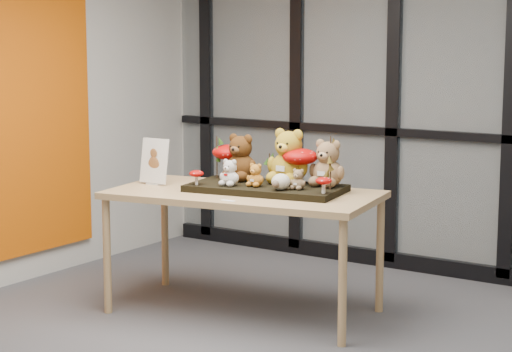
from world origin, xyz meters
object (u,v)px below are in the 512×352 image
Objects in this scene: diorama_tray at (266,188)px; mushroom_back_right at (300,165)px; plush_cream_hedgehog at (281,181)px; bear_brown_medium at (241,155)px; bear_small_yellow at (256,174)px; mushroom_front_right at (324,184)px; display_table at (244,202)px; mushroom_front_left at (197,177)px; bear_white_bow at (230,171)px; bear_pooh_yellow at (289,153)px; bear_tan_back at (328,161)px; mushroom_back_left at (229,160)px; sign_holder at (154,163)px; bear_beige_small at (298,178)px.

mushroom_back_right is (0.17, 0.14, 0.15)m from diorama_tray.
diorama_tray is at bearing 138.87° from plush_cream_hedgehog.
bear_brown_medium reaches higher than bear_small_yellow.
mushroom_front_right is (0.30, -0.22, -0.07)m from mushroom_back_right.
mushroom_front_left is (-0.26, -0.15, 0.16)m from display_table.
bear_white_bow reaches higher than diorama_tray.
bear_small_yellow is at bearing -179.14° from mushroom_front_right.
bear_tan_back is (0.27, 0.04, -0.03)m from bear_pooh_yellow.
plush_cream_hedgehog is 0.60m from mushroom_back_left.
mushroom_back_left is at bearing 34.70° from sign_holder.
bear_tan_back reaches higher than sign_holder.
mushroom_back_right reaches higher than diorama_tray.
mushroom_back_left is (-0.20, 0.27, 0.03)m from bear_white_bow.
bear_tan_back is at bearing 51.24° from plush_cream_hedgehog.
mushroom_back_left is at bearing 167.00° from mushroom_front_right.
mushroom_back_left is (-0.71, -0.07, -0.04)m from bear_tan_back.
mushroom_back_right is 2.30× the size of mushroom_front_right.
display_table is 0.34m from plush_cream_hedgehog.
diorama_tray is 6.85× the size of bear_beige_small.
diorama_tray is 3.16× the size of sign_holder.
bear_brown_medium is at bearing 119.89° from display_table.
bear_white_bow reaches higher than bear_beige_small.
bear_pooh_yellow reaches higher than bear_beige_small.
display_table is 5.41× the size of bear_brown_medium.
mushroom_front_right reaches higher than display_table.
bear_brown_medium is 2.96× the size of plush_cream_hedgehog.
mushroom_front_right is (0.83, -0.19, -0.07)m from mushroom_back_left.
bear_tan_back reaches higher than mushroom_back_right.
mushroom_back_right is at bearing -1.81° from bear_brown_medium.
bear_small_yellow is 1.14× the size of bear_beige_small.
diorama_tray is 9.44× the size of mushroom_front_left.
diorama_tray is 8.80× the size of mushroom_front_right.
bear_brown_medium is (-0.14, 0.17, 0.27)m from display_table.
bear_small_yellow is at bearing -130.02° from mushroom_back_right.
mushroom_back_left reaches higher than mushroom_front_right.
bear_pooh_yellow is at bearing 40.38° from bear_white_bow.
mushroom_front_right is (0.38, -0.22, -0.14)m from bear_pooh_yellow.
mushroom_back_right is at bearing 40.52° from bear_small_yellow.
mushroom_back_left is 0.54m from mushroom_back_right.
plush_cream_hedgehog is 1.02× the size of mushroom_front_right.
bear_beige_small reaches higher than mushroom_front_right.
bear_tan_back is 0.72m from mushroom_back_left.
mushroom_front_right is (0.71, -0.16, -0.11)m from bear_brown_medium.
bear_tan_back is 2.28× the size of bear_beige_small.
bear_beige_small is at bearing -22.63° from bear_brown_medium.
bear_tan_back is 0.35m from plush_cream_hedgehog.
plush_cream_hedgehog reaches higher than display_table.
bear_white_bow is (-0.15, -0.07, 0.01)m from bear_small_yellow.
bear_brown_medium is at bearing -172.35° from mushroom_back_right.
diorama_tray is 0.33m from bear_brown_medium.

